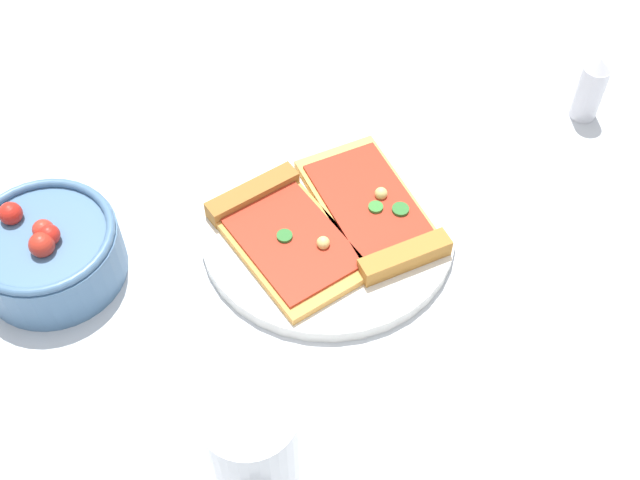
{
  "coord_description": "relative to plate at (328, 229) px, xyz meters",
  "views": [
    {
      "loc": [
        -0.35,
        0.37,
        0.61
      ],
      "look_at": [
        -0.05,
        0.04,
        0.03
      ],
      "focal_mm": 45.42,
      "sensor_mm": 36.0,
      "label": 1
    }
  ],
  "objects": [
    {
      "name": "ground_plane",
      "position": [
        0.04,
        -0.01,
        -0.01
      ],
      "size": [
        2.4,
        2.4,
        0.0
      ],
      "primitive_type": "plane",
      "color": "silver",
      "rests_on": "ground"
    },
    {
      "name": "plate",
      "position": [
        0.0,
        0.0,
        0.0
      ],
      "size": [
        0.24,
        0.24,
        0.01
      ],
      "primitive_type": "cylinder",
      "color": "white",
      "rests_on": "ground_plane"
    },
    {
      "name": "pizza_slice_near",
      "position": [
        -0.03,
        -0.03,
        0.01
      ],
      "size": [
        0.18,
        0.14,
        0.02
      ],
      "color": "#E5B256",
      "rests_on": "plate"
    },
    {
      "name": "pizza_slice_far",
      "position": [
        0.02,
        0.04,
        0.01
      ],
      "size": [
        0.17,
        0.12,
        0.02
      ],
      "color": "gold",
      "rests_on": "plate"
    },
    {
      "name": "salad_bowl",
      "position": [
        0.15,
        0.2,
        0.02
      ],
      "size": [
        0.13,
        0.13,
        0.07
      ],
      "color": "#4C7299",
      "rests_on": "ground_plane"
    },
    {
      "name": "soda_glass",
      "position": [
        -0.12,
        0.22,
        0.05
      ],
      "size": [
        0.07,
        0.07,
        0.12
      ],
      "color": "silver",
      "rests_on": "ground_plane"
    },
    {
      "name": "pepper_shaker",
      "position": [
        -0.09,
        -0.3,
        0.03
      ],
      "size": [
        0.03,
        0.03,
        0.08
      ],
      "color": "silver",
      "rests_on": "ground_plane"
    }
  ]
}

